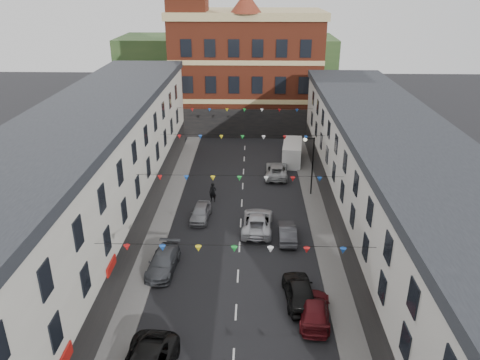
# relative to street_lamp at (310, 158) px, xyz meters

# --- Properties ---
(ground) EXTENTS (160.00, 160.00, 0.00)m
(ground) POSITION_rel_street_lamp_xyz_m (-6.55, -14.00, -3.90)
(ground) COLOR black
(ground) RESTS_ON ground
(pavement_left) EXTENTS (1.80, 64.00, 0.15)m
(pavement_left) POSITION_rel_street_lamp_xyz_m (-13.45, -12.00, -3.83)
(pavement_left) COLOR #605E5B
(pavement_left) RESTS_ON ground
(pavement_right) EXTENTS (1.80, 64.00, 0.15)m
(pavement_right) POSITION_rel_street_lamp_xyz_m (0.35, -12.00, -3.83)
(pavement_right) COLOR #605E5B
(pavement_right) RESTS_ON ground
(terrace_left) EXTENTS (8.40, 56.00, 10.70)m
(terrace_left) POSITION_rel_street_lamp_xyz_m (-18.33, -13.00, 1.44)
(terrace_left) COLOR beige
(terrace_left) RESTS_ON ground
(terrace_right) EXTENTS (8.40, 56.00, 9.70)m
(terrace_right) POSITION_rel_street_lamp_xyz_m (5.23, -13.00, 0.95)
(terrace_right) COLOR #B8B4AC
(terrace_right) RESTS_ON ground
(civic_building) EXTENTS (20.60, 13.30, 18.50)m
(civic_building) POSITION_rel_street_lamp_xyz_m (-6.55, 23.95, 4.23)
(civic_building) COLOR maroon
(civic_building) RESTS_ON ground
(clock_tower) EXTENTS (5.60, 5.60, 30.00)m
(clock_tower) POSITION_rel_street_lamp_xyz_m (-14.05, 21.00, 11.03)
(clock_tower) COLOR maroon
(clock_tower) RESTS_ON ground
(distant_hill) EXTENTS (40.00, 14.00, 10.00)m
(distant_hill) POSITION_rel_street_lamp_xyz_m (-10.55, 48.00, 1.10)
(distant_hill) COLOR #264520
(distant_hill) RESTS_ON ground
(street_lamp) EXTENTS (1.10, 0.36, 6.00)m
(street_lamp) POSITION_rel_street_lamp_xyz_m (0.00, 0.00, 0.00)
(street_lamp) COLOR black
(street_lamp) RESTS_ON ground
(car_left_d) EXTENTS (2.26, 4.84, 1.37)m
(car_left_d) POSITION_rel_street_lamp_xyz_m (-12.05, -13.34, -3.22)
(car_left_d) COLOR #484B51
(car_left_d) RESTS_ON ground
(car_left_e) EXTENTS (1.84, 4.00, 1.33)m
(car_left_e) POSITION_rel_street_lamp_xyz_m (-10.15, -5.33, -3.24)
(car_left_e) COLOR #92939A
(car_left_e) RESTS_ON ground
(car_right_c) EXTENTS (2.35, 4.78, 1.34)m
(car_right_c) POSITION_rel_street_lamp_xyz_m (-1.60, -18.47, -3.24)
(car_right_c) COLOR #5C1218
(car_right_c) RESTS_ON ground
(car_right_d) EXTENTS (2.26, 4.86, 1.61)m
(car_right_d) POSITION_rel_street_lamp_xyz_m (-2.39, -16.76, -3.10)
(car_right_d) COLOR black
(car_right_d) RESTS_ON ground
(car_right_e) EXTENTS (1.45, 4.04, 1.33)m
(car_right_e) POSITION_rel_street_lamp_xyz_m (-2.66, -8.68, -3.24)
(car_right_e) COLOR #44454B
(car_right_e) RESTS_ON ground
(car_right_f) EXTENTS (2.62, 5.22, 1.42)m
(car_right_f) POSITION_rel_street_lamp_xyz_m (-2.95, 4.74, -3.20)
(car_right_f) COLOR #B0B3B5
(car_right_f) RESTS_ON ground
(moving_car) EXTENTS (2.80, 5.57, 1.51)m
(moving_car) POSITION_rel_street_lamp_xyz_m (-5.10, -7.10, -3.15)
(moving_car) COLOR silver
(moving_car) RESTS_ON ground
(white_van) EXTENTS (2.68, 5.64, 2.41)m
(white_van) POSITION_rel_street_lamp_xyz_m (-0.95, 9.13, -2.70)
(white_van) COLOR silver
(white_van) RESTS_ON ground
(pedestrian) EXTENTS (0.78, 0.61, 1.91)m
(pedestrian) POSITION_rel_street_lamp_xyz_m (-9.34, -1.68, -2.95)
(pedestrian) COLOR black
(pedestrian) RESTS_ON ground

